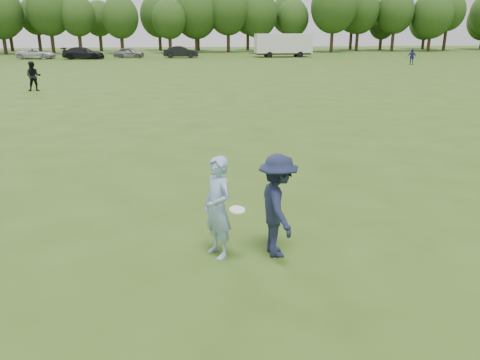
{
  "coord_description": "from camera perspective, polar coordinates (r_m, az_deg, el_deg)",
  "views": [
    {
      "loc": [
        -1.18,
        -7.72,
        3.91
      ],
      "look_at": [
        0.0,
        0.86,
        1.1
      ],
      "focal_mm": 35.0,
      "sensor_mm": 36.0,
      "label": 1
    }
  ],
  "objects": [
    {
      "name": "car_d",
      "position": [
        67.55,
        -18.55,
        14.45
      ],
      "size": [
        5.48,
        2.47,
        1.56
      ],
      "primitive_type": "imported",
      "rotation": [
        0.0,
        0.0,
        1.52
      ],
      "color": "black",
      "rests_on": "ground"
    },
    {
      "name": "defender",
      "position": [
        8.27,
        4.62,
        -3.16
      ],
      "size": [
        0.76,
        1.24,
        1.87
      ],
      "primitive_type": "imported",
      "rotation": [
        0.0,
        0.0,
        1.63
      ],
      "color": "#1A2039",
      "rests_on": "ground"
    },
    {
      "name": "thrower",
      "position": [
        8.22,
        -2.73,
        -3.37
      ],
      "size": [
        0.7,
        0.8,
        1.84
      ],
      "primitive_type": "imported",
      "rotation": [
        0.0,
        0.0,
        -1.09
      ],
      "color": "#89A8D5",
      "rests_on": "ground"
    },
    {
      "name": "car_e",
      "position": [
        69.02,
        -13.38,
        14.87
      ],
      "size": [
        4.32,
        2.16,
        1.41
      ],
      "primitive_type": "imported",
      "rotation": [
        0.0,
        0.0,
        1.45
      ],
      "color": "slate",
      "rests_on": "ground"
    },
    {
      "name": "cargo_trailer",
      "position": [
        69.36,
        5.29,
        16.16
      ],
      "size": [
        9.0,
        2.75,
        3.2
      ],
      "color": "silver",
      "rests_on": "ground"
    },
    {
      "name": "ground",
      "position": [
        8.73,
        0.77,
        -8.62
      ],
      "size": [
        200.0,
        200.0,
        0.0
      ],
      "primitive_type": "plane",
      "color": "#324B15",
      "rests_on": "ground"
    },
    {
      "name": "treeline",
      "position": [
        84.74,
        -5.49,
        19.51
      ],
      "size": [
        130.35,
        18.39,
        11.74
      ],
      "color": "#332114",
      "rests_on": "ground"
    },
    {
      "name": "field_cone",
      "position": [
        57.42,
        12.85,
        13.81
      ],
      "size": [
        0.28,
        0.28,
        0.3
      ],
      "primitive_type": "cone",
      "color": "red",
      "rests_on": "ground"
    },
    {
      "name": "disc_in_play",
      "position": [
        7.92,
        -0.35,
        -3.68
      ],
      "size": [
        0.3,
        0.3,
        0.08
      ],
      "color": "white",
      "rests_on": "ground"
    },
    {
      "name": "player_far_b",
      "position": [
        57.71,
        20.21,
        13.91
      ],
      "size": [
        1.05,
        0.96,
        1.72
      ],
      "primitive_type": "imported",
      "rotation": [
        0.0,
        0.0,
        -0.68
      ],
      "color": "navy",
      "rests_on": "ground"
    },
    {
      "name": "player_far_a",
      "position": [
        33.82,
        -23.87,
        11.48
      ],
      "size": [
        1.0,
        0.82,
        1.9
      ],
      "primitive_type": "imported",
      "rotation": [
        0.0,
        0.0,
        0.12
      ],
      "color": "black",
      "rests_on": "ground"
    },
    {
      "name": "car_f",
      "position": [
        67.68,
        -7.2,
        15.22
      ],
      "size": [
        4.92,
        2.14,
        1.57
      ],
      "primitive_type": "imported",
      "rotation": [
        0.0,
        0.0,
        1.47
      ],
      "color": "black",
      "rests_on": "ground"
    },
    {
      "name": "car_c",
      "position": [
        70.26,
        -23.59,
        13.94
      ],
      "size": [
        5.26,
        2.96,
        1.39
      ],
      "primitive_type": "imported",
      "rotation": [
        0.0,
        0.0,
        1.43
      ],
      "color": "silver",
      "rests_on": "ground"
    }
  ]
}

